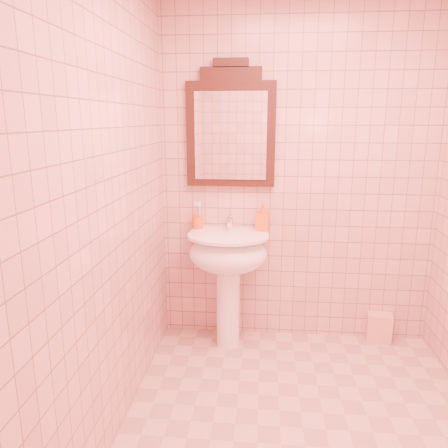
# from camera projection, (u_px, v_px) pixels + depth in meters

# --- Properties ---
(floor) EXTENTS (2.20, 2.20, 0.00)m
(floor) POSITION_uv_depth(u_px,v_px,m) (303.00, 428.00, 2.40)
(floor) COLOR #C8A791
(floor) RESTS_ON ground
(back_wall) EXTENTS (2.00, 0.02, 2.50)m
(back_wall) POSITION_uv_depth(u_px,v_px,m) (298.00, 177.00, 3.18)
(back_wall) COLOR #D89E97
(back_wall) RESTS_ON floor
(pedestal_sink) EXTENTS (0.58, 0.58, 0.86)m
(pedestal_sink) POSITION_uv_depth(u_px,v_px,m) (228.00, 261.00, 3.14)
(pedestal_sink) COLOR white
(pedestal_sink) RESTS_ON floor
(faucet) EXTENTS (0.04, 0.16, 0.11)m
(faucet) POSITION_uv_depth(u_px,v_px,m) (230.00, 222.00, 3.21)
(faucet) COLOR white
(faucet) RESTS_ON pedestal_sink
(mirror) EXTENTS (0.64, 0.06, 0.89)m
(mirror) POSITION_uv_depth(u_px,v_px,m) (231.00, 129.00, 3.11)
(mirror) COLOR black
(mirror) RESTS_ON back_wall
(toothbrush_cup) EXTENTS (0.08, 0.08, 0.18)m
(toothbrush_cup) POSITION_uv_depth(u_px,v_px,m) (198.00, 222.00, 3.24)
(toothbrush_cup) COLOR #E95013
(toothbrush_cup) RESTS_ON pedestal_sink
(soap_dispenser) EXTENTS (0.10, 0.11, 0.20)m
(soap_dispenser) POSITION_uv_depth(u_px,v_px,m) (263.00, 217.00, 3.17)
(soap_dispenser) COLOR orange
(soap_dispenser) RESTS_ON pedestal_sink
(towel) EXTENTS (0.20, 0.14, 0.22)m
(towel) POSITION_uv_depth(u_px,v_px,m) (379.00, 328.00, 3.33)
(towel) COLOR #E0A384
(towel) RESTS_ON floor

